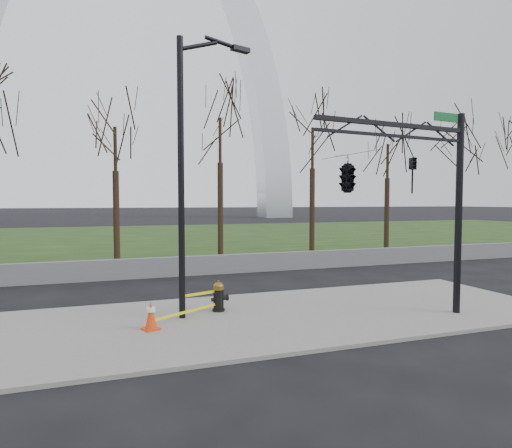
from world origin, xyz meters
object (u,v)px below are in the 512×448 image
object	(u,v)px
fire_hydrant	(219,297)
street_light	(188,157)
traffic_signal_mast	(372,174)
traffic_cone	(151,315)

from	to	relation	value
fire_hydrant	street_light	world-z (taller)	street_light
traffic_signal_mast	fire_hydrant	bearing A→B (deg)	136.54
traffic_cone	traffic_signal_mast	world-z (taller)	traffic_signal_mast
street_light	traffic_cone	bearing A→B (deg)	-157.57
street_light	traffic_signal_mast	size ratio (longest dim) A/B	1.37
fire_hydrant	street_light	bearing A→B (deg)	-165.08
traffic_cone	street_light	bearing A→B (deg)	38.34
traffic_signal_mast	street_light	bearing A→B (deg)	146.29
traffic_cone	traffic_signal_mast	size ratio (longest dim) A/B	0.13
traffic_cone	traffic_signal_mast	distance (m)	6.87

